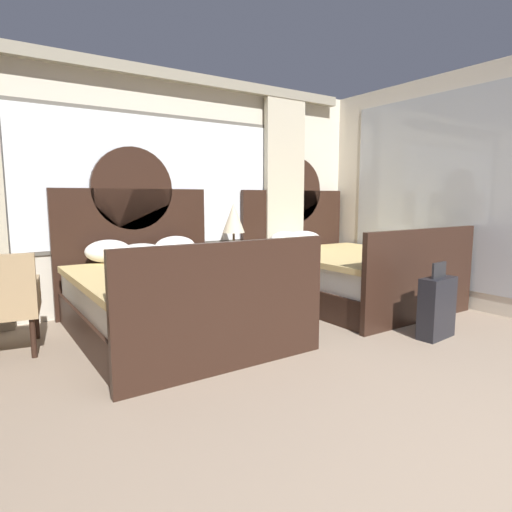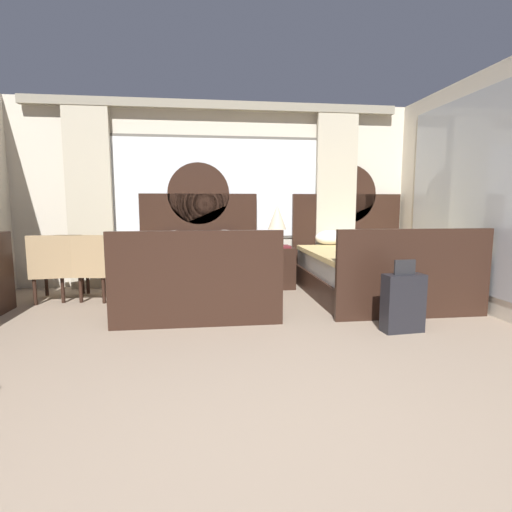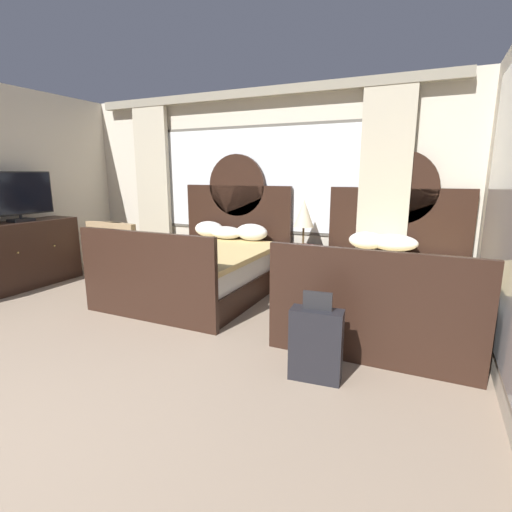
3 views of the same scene
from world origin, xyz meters
TOP-DOWN VIEW (x-y plane):
  - wall_back_window at (0.00, 4.33)m, footprint 5.81×0.22m
  - bed_near_window at (-0.28, 3.28)m, footprint 1.71×2.13m
  - bed_near_mirror at (1.99, 3.27)m, footprint 1.71×2.13m
  - nightstand_between_beds at (0.86, 3.92)m, footprint 0.44×0.46m
  - table_lamp_on_nightstand at (0.85, 3.98)m, footprint 0.27×0.27m
  - book_on_nightstand at (0.92, 3.83)m, footprint 0.18×0.26m
  - dresser_minibar at (-2.66, 2.25)m, footprint 0.51×1.92m
  - tv_flatscreen at (-2.64, 2.50)m, footprint 0.20×0.98m
  - armchair_by_window_left at (-1.66, 3.49)m, footprint 0.71×0.71m
  - armchair_by_window_centre at (-2.01, 3.49)m, footprint 0.68×0.68m
  - suitcase_on_floor at (1.67, 1.78)m, footprint 0.40×0.20m

SIDE VIEW (x-z plane):
  - suitcase_on_floor at x=1.67m, z-range -0.06..0.63m
  - nightstand_between_beds at x=0.86m, z-range 0.00..0.60m
  - bed_near_mirror at x=1.99m, z-range -0.54..1.27m
  - bed_near_window at x=-0.28m, z-range -0.54..1.28m
  - dresser_minibar at x=-2.66m, z-range 0.00..0.90m
  - armchair_by_window_left at x=-1.66m, z-range 0.04..0.88m
  - armchair_by_window_centre at x=-2.01m, z-range 0.04..0.88m
  - book_on_nightstand at x=0.92m, z-range 0.60..0.63m
  - table_lamp_on_nightstand at x=0.85m, z-range 0.71..1.33m
  - tv_flatscreen at x=-2.64m, z-range 0.92..1.58m
  - wall_back_window at x=0.00m, z-range 0.05..2.75m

